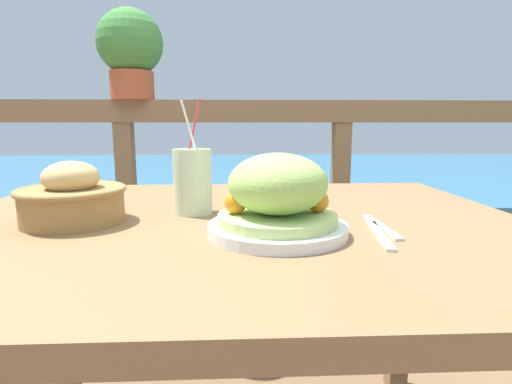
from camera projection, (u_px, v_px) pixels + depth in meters
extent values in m
cube|color=olive|center=(231.00, 228.00, 0.84)|extent=(1.23, 0.95, 0.04)
cube|color=olive|center=(62.00, 303.00, 1.28)|extent=(0.06, 0.06, 0.67)
cube|color=olive|center=(401.00, 296.00, 1.33)|extent=(0.06, 0.06, 0.67)
cube|color=brown|center=(234.00, 111.00, 1.65)|extent=(2.80, 0.08, 0.09)
cube|color=brown|center=(129.00, 229.00, 1.71)|extent=(0.07, 0.07, 0.90)
cube|color=brown|center=(338.00, 227.00, 1.76)|extent=(0.07, 0.07, 0.90)
cube|color=teal|center=(237.00, 189.00, 4.24)|extent=(12.00, 4.00, 0.42)
cylinder|color=silver|center=(277.00, 229.00, 0.71)|extent=(0.25, 0.25, 0.02)
cylinder|color=#B7D17A|center=(278.00, 219.00, 0.71)|extent=(0.21, 0.21, 0.02)
ellipsoid|color=#9EC660|center=(278.00, 184.00, 0.70)|extent=(0.18, 0.18, 0.11)
sphere|color=orange|center=(318.00, 201.00, 0.72)|extent=(0.04, 0.04, 0.04)
sphere|color=orange|center=(236.00, 203.00, 0.70)|extent=(0.04, 0.04, 0.04)
cylinder|color=beige|center=(193.00, 181.00, 0.87)|extent=(0.08, 0.08, 0.14)
cylinder|color=white|center=(196.00, 151.00, 0.85)|extent=(0.06, 0.07, 0.21)
cylinder|color=red|center=(189.00, 149.00, 0.87)|extent=(0.06, 0.03, 0.21)
cylinder|color=olive|center=(73.00, 205.00, 0.80)|extent=(0.20, 0.20, 0.07)
torus|color=olive|center=(72.00, 190.00, 0.79)|extent=(0.21, 0.21, 0.01)
ellipsoid|color=tan|center=(71.00, 177.00, 0.79)|extent=(0.11, 0.11, 0.06)
cylinder|color=#A34C2D|center=(132.00, 86.00, 1.61)|extent=(0.17, 0.17, 0.11)
sphere|color=#3D7A38|center=(130.00, 42.00, 1.59)|extent=(0.26, 0.26, 0.26)
cube|color=silver|center=(381.00, 226.00, 0.76)|extent=(0.02, 0.18, 0.00)
cube|color=silver|center=(380.00, 235.00, 0.70)|extent=(0.04, 0.18, 0.00)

